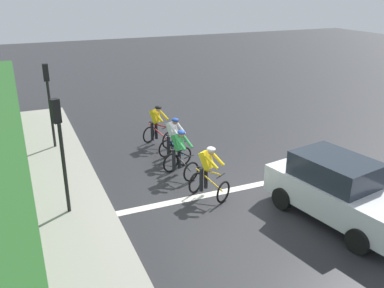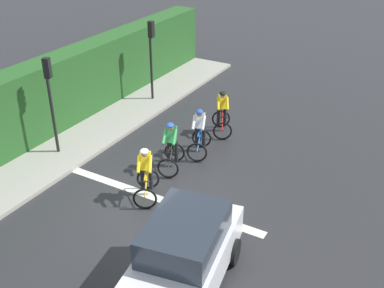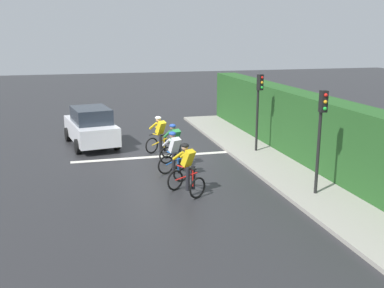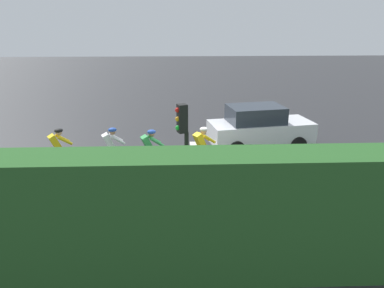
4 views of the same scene
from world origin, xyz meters
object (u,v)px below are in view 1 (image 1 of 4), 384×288
cyclist_lead (157,126)px  traffic_light_far_junction (48,94)px  traffic_light_near_crossing (60,140)px  cyclist_mid (180,154)px  cyclist_fourth (208,173)px  car_white (338,190)px  cyclist_second (174,140)px

cyclist_lead → traffic_light_far_junction: 4.28m
traffic_light_near_crossing → traffic_light_far_junction: bearing=87.5°
cyclist_mid → cyclist_fourth: bearing=-82.5°
car_white → cyclist_second: bearing=115.4°
cyclist_second → cyclist_lead: bearing=91.3°
cyclist_lead → car_white: bearing=-69.8°
cyclist_lead → cyclist_fourth: same height
cyclist_lead → traffic_light_near_crossing: bearing=-134.8°
cyclist_fourth → cyclist_lead: bearing=89.7°
cyclist_lead → traffic_light_near_crossing: 5.95m
traffic_light_near_crossing → traffic_light_far_junction: same height
cyclist_lead → traffic_light_near_crossing: traffic_light_near_crossing is taller
traffic_light_far_junction → car_white: bearing=-52.6°
cyclist_lead → cyclist_fourth: (-0.02, -4.76, 0.00)m
cyclist_mid → cyclist_fourth: (0.23, -1.72, 0.00)m
cyclist_lead → car_white: 7.75m
cyclist_fourth → traffic_light_far_junction: (-3.82, 6.01, 1.43)m
traffic_light_far_junction → cyclist_lead: bearing=-18.0°
cyclist_lead → cyclist_fourth: 4.76m
cyclist_fourth → car_white: (2.69, -2.52, 0.08)m
cyclist_second → traffic_light_far_junction: size_ratio=0.50×
traffic_light_far_junction → traffic_light_near_crossing: bearing=-92.5°
cyclist_mid → traffic_light_near_crossing: (-3.82, -1.06, 1.43)m
traffic_light_near_crossing → cyclist_mid: bearing=15.5°
cyclist_lead → car_white: size_ratio=0.38×
cyclist_mid → car_white: 5.15m
traffic_light_near_crossing → traffic_light_far_junction: (0.23, 5.35, 0.00)m
cyclist_second → traffic_light_near_crossing: bearing=-150.1°
cyclist_lead → cyclist_mid: same height
cyclist_second → car_white: size_ratio=0.38×
traffic_light_near_crossing → cyclist_lead: bearing=45.2°
cyclist_mid → cyclist_second: bearing=77.4°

